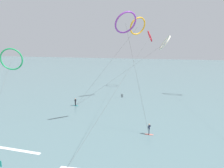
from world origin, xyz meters
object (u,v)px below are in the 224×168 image
object	(u,v)px
surfer_teal	(75,103)
kite_ivory	(165,43)
kite_crimson	(150,36)
kite_emerald	(11,59)
kite_amber	(138,26)
surfer_coral	(149,130)
kite_violet	(126,23)

from	to	relation	value
surfer_teal	kite_ivory	world-z (taller)	kite_ivory
kite_crimson	kite_emerald	bearing A→B (deg)	131.62
kite_emerald	kite_amber	size ratio (longest dim) A/B	0.65
kite_emerald	kite_ivory	size ratio (longest dim) A/B	0.65
surfer_teal	kite_crimson	size ratio (longest dim) A/B	0.03
surfer_teal	kite_amber	distance (m)	22.54
surfer_coral	kite_violet	size ratio (longest dim) A/B	0.09
surfer_teal	kite_emerald	world-z (taller)	kite_emerald
kite_violet	surfer_teal	bearing A→B (deg)	-79.48
surfer_teal	kite_crimson	distance (m)	31.67
kite_ivory	kite_violet	bearing A→B (deg)	-27.43
kite_amber	kite_crimson	size ratio (longest dim) A/B	0.39
surfer_teal	kite_violet	bearing A→B (deg)	-175.85
kite_violet	kite_crimson	size ratio (longest dim) A/B	0.36
surfer_teal	kite_amber	xyz separation A→B (m)	(11.64, 9.57, 16.76)
surfer_coral	kite_amber	distance (m)	26.81
kite_ivory	kite_amber	bearing A→B (deg)	-81.51
surfer_teal	kite_amber	size ratio (longest dim) A/B	0.09
kite_emerald	kite_amber	distance (m)	28.22
kite_amber	kite_ivory	distance (m)	7.65
surfer_coral	kite_ivory	distance (m)	26.18
surfer_coral	kite_crimson	bearing A→B (deg)	1.47
kite_violet	kite_emerald	bearing A→B (deg)	-52.76
kite_emerald	kite_crimson	xyz separation A→B (m)	(23.18, 31.00, 5.40)
surfer_teal	kite_ivory	size ratio (longest dim) A/B	0.09
kite_emerald	surfer_coral	bearing A→B (deg)	148.82
kite_crimson	kite_ivory	distance (m)	13.93
kite_emerald	surfer_teal	bearing A→B (deg)	-172.84
kite_emerald	kite_ivory	distance (m)	34.01
kite_ivory	surfer_coral	bearing A→B (deg)	-15.47
kite_crimson	kite_violet	bearing A→B (deg)	169.78
kite_ivory	surfer_teal	bearing A→B (deg)	-70.42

